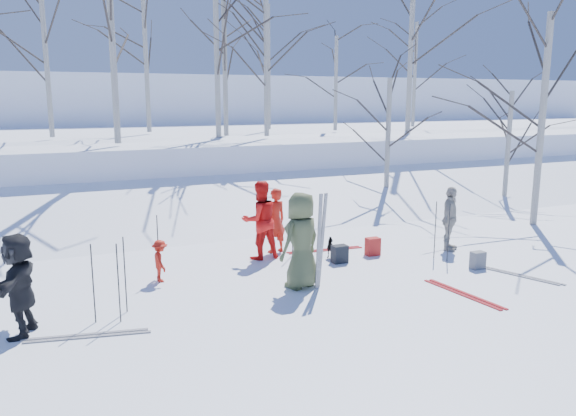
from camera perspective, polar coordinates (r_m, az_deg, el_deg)
name	(u,v)px	position (r m, az deg, el deg)	size (l,w,h in m)	color
ground	(319,286)	(11.22, 3.14, -7.89)	(120.00, 120.00, 0.00)	white
snow_ramp	(216,213)	(17.49, -7.33, -0.52)	(70.00, 9.50, 1.40)	white
snow_plateau	(153,156)	(27.01, -13.52, 5.18)	(70.00, 18.00, 2.20)	white
far_hill	(103,119)	(47.71, -18.30, 8.58)	(90.00, 30.00, 6.00)	white
skier_olive_center	(301,240)	(10.87, 1.36, -3.32)	(0.92, 0.60, 1.89)	#464F2F
skier_red_north	(275,221)	(13.38, -1.32, -1.29)	(0.57, 0.37, 1.56)	red
skier_redor_behind	(260,220)	(12.85, -2.86, -1.24)	(0.88, 0.68, 1.81)	red
skier_red_seated	(160,261)	(11.62, -12.86, -5.26)	(0.56, 0.32, 0.86)	red
skier_cream_east	(450,219)	(14.11, 16.11, -1.07)	(0.92, 0.38, 1.56)	beige
skier_grey_west	(19,285)	(9.69, -25.67, -7.02)	(1.52, 0.48, 1.64)	black
dog	(335,249)	(12.97, 4.75, -4.17)	(0.26, 0.57, 0.48)	black
upright_ski_left	(319,242)	(10.73, 3.16, -3.48)	(0.07, 0.02, 1.90)	silver
upright_ski_right	(322,241)	(10.83, 3.49, -3.35)	(0.07, 0.02, 1.90)	silver
ski_pair_a	(463,294)	(11.24, 17.39, -8.32)	(0.39, 1.91, 0.02)	#A21719
ski_pair_b	(325,250)	(13.74, 3.76, -4.27)	(1.91, 0.39, 0.02)	#A21719
ski_pair_c	(87,336)	(9.50, -19.75, -12.12)	(1.90, 0.57, 0.02)	silver
ski_pair_d	(516,274)	(12.79, 22.15, -6.27)	(0.83, 1.85, 0.02)	silver
ski_pole_a	(93,284)	(9.78, -19.19, -7.28)	(0.02, 0.02, 1.34)	black
ski_pole_b	(435,230)	(13.33, 14.73, -2.18)	(0.02, 0.02, 1.34)	black
ski_pole_c	(158,247)	(11.73, -13.06, -3.91)	(0.02, 0.02, 1.34)	black
ski_pole_d	(292,228)	(13.10, 0.46, -2.04)	(0.02, 0.02, 1.34)	black
ski_pole_e	(125,275)	(10.09, -16.23, -6.54)	(0.02, 0.02, 1.34)	black
ski_pole_f	(449,233)	(13.16, 15.99, -2.42)	(0.02, 0.02, 1.34)	black
ski_pole_g	(118,283)	(9.67, -16.84, -7.33)	(0.02, 0.02, 1.34)	black
ski_pole_h	(301,223)	(13.64, 1.34, -1.51)	(0.02, 0.02, 1.34)	black
backpack_red	(373,246)	(13.41, 8.60, -3.89)	(0.32, 0.22, 0.42)	#B3201B
backpack_grey	(478,260)	(12.91, 18.71, -5.04)	(0.30, 0.20, 0.38)	slate
backpack_dark	(340,254)	(12.72, 5.26, -4.68)	(0.34, 0.24, 0.40)	black
birch_plateau_a	(411,36)	(25.71, 12.42, 16.69)	(6.29, 6.29, 8.12)	silver
birch_plateau_c	(268,68)	(26.86, -2.01, 14.05)	(4.56, 4.56, 5.66)	silver
birch_plateau_d	(415,75)	(30.14, 12.76, 13.04)	(4.25, 4.25, 5.21)	silver
birch_plateau_e	(46,60)	(23.12, -23.35, 13.66)	(4.56, 4.56, 5.66)	silver
birch_plateau_g	(146,61)	(25.39, -14.22, 14.24)	(4.77, 4.77, 5.96)	silver
birch_plateau_h	(336,84)	(25.98, 4.89, 12.47)	(3.52, 3.52, 4.17)	silver
birch_plateau_i	(112,33)	(19.28, -17.47, 16.55)	(5.42, 5.42, 6.89)	silver
birch_plateau_j	(217,51)	(21.73, -7.25, 15.53)	(5.02, 5.02, 6.31)	silver
birch_plateau_k	(266,66)	(21.96, -2.23, 14.25)	(4.32, 4.32, 5.31)	silver
birch_plateau_l	(225,68)	(22.28, -6.43, 13.99)	(4.23, 4.23, 5.19)	silver
birch_edge_b	(542,122)	(17.65, 24.39, 7.99)	(4.79, 4.79, 5.98)	silver
birch_edge_c	(508,149)	(20.78, 21.44, 5.64)	(3.32, 3.32, 3.89)	silver
birch_edge_e	(388,144)	(19.16, 10.10, 6.45)	(3.61, 3.61, 4.30)	silver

